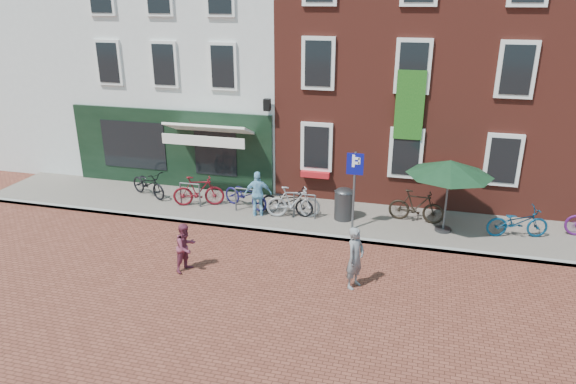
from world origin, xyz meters
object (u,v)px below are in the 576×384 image
(bicycle_5, at_px, (416,206))
(woman, at_px, (355,258))
(cafe_person, at_px, (258,194))
(bicycle_3, at_px, (293,202))
(parking_sign, at_px, (355,177))
(bicycle_4, at_px, (287,201))
(parasol, at_px, (450,165))
(bicycle_6, at_px, (517,222))
(bicycle_2, at_px, (246,194))
(bicycle_0, at_px, (148,184))
(bicycle_1, at_px, (199,191))
(litter_bin, at_px, (344,202))
(boy, at_px, (186,247))

(bicycle_5, bearing_deg, woman, 167.81)
(cafe_person, xyz_separation_m, bicycle_5, (4.99, 0.80, -0.23))
(bicycle_3, bearing_deg, parking_sign, -113.66)
(parking_sign, relative_size, bicycle_5, 1.41)
(bicycle_4, bearing_deg, bicycle_3, -119.17)
(parasol, xyz_separation_m, bicycle_6, (2.09, 0.13, -1.64))
(bicycle_2, relative_size, bicycle_5, 1.03)
(bicycle_0, bearing_deg, bicycle_5, -63.84)
(parking_sign, relative_size, parasol, 0.97)
(bicycle_1, xyz_separation_m, bicycle_4, (3.12, 0.01, -0.05))
(litter_bin, distance_m, woman, 4.03)
(parasol, bearing_deg, parking_sign, -168.20)
(woman, xyz_separation_m, bicycle_5, (1.35, 4.29, -0.18))
(boy, distance_m, bicycle_6, 9.67)
(bicycle_3, distance_m, bicycle_4, 0.30)
(litter_bin, bearing_deg, parking_sign, -61.13)
(parking_sign, distance_m, cafe_person, 3.27)
(bicycle_0, height_order, bicycle_5, bicycle_5)
(litter_bin, height_order, bicycle_3, litter_bin)
(cafe_person, bearing_deg, bicycle_6, 166.02)
(bicycle_1, relative_size, bicycle_3, 1.00)
(parking_sign, bearing_deg, bicycle_4, 165.28)
(bicycle_3, bearing_deg, bicycle_2, 65.68)
(parasol, bearing_deg, woman, -120.14)
(bicycle_5, bearing_deg, bicycle_0, 96.03)
(bicycle_6, bearing_deg, litter_bin, 76.88)
(litter_bin, distance_m, bicycle_2, 3.37)
(parasol, height_order, boy, parasol)
(bicycle_0, xyz_separation_m, bicycle_2, (3.72, -0.13, 0.00))
(litter_bin, relative_size, bicycle_5, 0.64)
(parking_sign, bearing_deg, bicycle_6, 8.25)
(bicycle_1, bearing_deg, woman, -141.41)
(litter_bin, height_order, bicycle_5, litter_bin)
(parking_sign, relative_size, bicycle_4, 1.37)
(cafe_person, distance_m, bicycle_4, 0.99)
(parasol, bearing_deg, boy, -148.31)
(woman, bearing_deg, parasol, -5.89)
(boy, bearing_deg, parasol, -37.66)
(bicycle_1, distance_m, bicycle_6, 10.16)
(bicycle_5, bearing_deg, bicycle_3, 104.80)
(bicycle_0, xyz_separation_m, bicycle_5, (9.33, 0.12, 0.05))
(parking_sign, bearing_deg, parasol, 11.80)
(boy, distance_m, bicycle_4, 4.43)
(parking_sign, bearing_deg, bicycle_3, 168.06)
(bicycle_0, bearing_deg, bicycle_3, -70.05)
(bicycle_0, xyz_separation_m, bicycle_3, (5.48, -0.53, 0.05))
(parasol, height_order, bicycle_5, parasol)
(bicycle_6, bearing_deg, bicycle_1, 77.58)
(parasol, xyz_separation_m, bicycle_1, (-8.07, 0.01, -1.59))
(cafe_person, distance_m, bicycle_6, 7.95)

